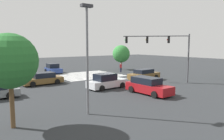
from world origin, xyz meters
TOP-DOWN VIEW (x-y plane):
  - ground_plane at (0.00, 0.00)m, footprint 114.31×114.31m
  - crosswalk_markings at (0.00, -6.63)m, footprint 9.60×8.20m
  - traffic_signal_mast at (-4.75, 4.75)m, footprint 5.92×5.92m
  - car_0 at (8.41, -2.70)m, footprint 4.81×2.30m
  - car_1 at (3.49, -12.22)m, footprint 2.16×4.16m
  - car_2 at (1.71, 8.41)m, footprint 2.15×4.94m
  - car_3 at (-3.76, 2.21)m, footprint 4.90×2.25m
  - car_4 at (3.47, 3.82)m, footprint 4.71×2.22m
  - pedestrian at (-6.78, -6.76)m, footprint 0.41×0.41m
  - street_light_pole_b at (9.64, 10.54)m, footprint 0.80×0.36m
  - tree_corner_b at (-9.03, -9.52)m, footprint 3.30×3.30m
  - tree_corner_c at (14.38, 10.16)m, footprint 3.13×3.13m

SIDE VIEW (x-z plane):
  - ground_plane at x=0.00m, z-range 0.00..0.00m
  - crosswalk_markings at x=0.00m, z-range 0.00..0.01m
  - car_0 at x=8.41m, z-range -0.04..1.40m
  - car_3 at x=-3.76m, z-range -0.03..1.48m
  - car_1 at x=3.49m, z-range -0.06..1.55m
  - car_4 at x=3.47m, z-range -0.08..1.57m
  - car_2 at x=1.71m, z-range -0.04..1.58m
  - pedestrian at x=-6.78m, z-range 0.08..1.62m
  - tree_corner_b at x=-9.03m, z-range 0.69..5.40m
  - tree_corner_c at x=14.38m, z-range 1.14..6.59m
  - street_light_pole_b at x=9.64m, z-range 0.78..8.20m
  - traffic_signal_mast at x=-4.75m, z-range 1.56..7.68m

